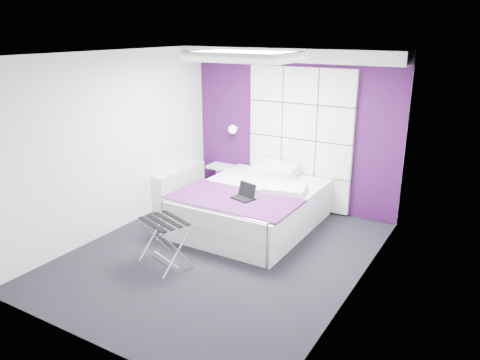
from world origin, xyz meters
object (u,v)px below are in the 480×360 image
Objects in this scene: radiator at (179,185)px; bed at (253,205)px; luggage_rack at (165,243)px; laptop at (244,195)px; nightstand at (221,166)px; wall_lamp at (234,129)px.

bed is at bearing -9.05° from radiator.
laptop is (0.48, 1.17, 0.37)m from luggage_rack.
bed reaches higher than nightstand.
radiator is 2.27m from luggage_rack.
bed reaches higher than luggage_rack.
luggage_rack is (1.24, -1.90, 0.00)m from radiator.
wall_lamp is 0.75m from nightstand.
radiator is at bearing 143.14° from luggage_rack.
nightstand is (-0.26, -0.04, -0.71)m from wall_lamp.
luggage_rack is at bearing -56.76° from radiator.
bed is at bearing -38.87° from nightstand.
nightstand is at bearing 148.04° from laptop.
laptop is at bearing 87.73° from luggage_rack.
laptop is at bearing -47.23° from nightstand.
bed is 5.22× the size of nightstand.
bed reaches higher than radiator.
nightstand is 2.76m from luggage_rack.
laptop is at bearing -74.50° from bed.
nightstand is 1.38× the size of laptop.
wall_lamp is 0.12× the size of radiator.
wall_lamp is at bearing 133.13° from bed.
bed is 1.56m from nightstand.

